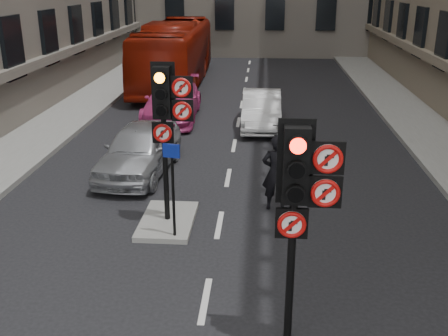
# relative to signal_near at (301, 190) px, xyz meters

# --- Properties ---
(pavement_left) EXTENTS (3.00, 50.00, 0.16)m
(pavement_left) POSITION_rel_signal_near_xyz_m (-8.69, 11.01, -2.50)
(pavement_left) COLOR gray
(pavement_left) RESTS_ON ground
(pavement_right) EXTENTS (3.00, 50.00, 0.16)m
(pavement_right) POSITION_rel_signal_near_xyz_m (5.71, 11.01, -2.50)
(pavement_right) COLOR gray
(pavement_right) RESTS_ON ground
(centre_island) EXTENTS (1.20, 2.00, 0.12)m
(centre_island) POSITION_rel_signal_near_xyz_m (-2.69, 4.01, -2.52)
(centre_island) COLOR gray
(centre_island) RESTS_ON ground
(signal_near) EXTENTS (0.91, 0.40, 3.58)m
(signal_near) POSITION_rel_signal_near_xyz_m (0.00, 0.00, 0.00)
(signal_near) COLOR black
(signal_near) RESTS_ON ground
(signal_far) EXTENTS (0.91, 0.40, 3.58)m
(signal_far) POSITION_rel_signal_near_xyz_m (-2.60, 4.00, 0.12)
(signal_far) COLOR black
(signal_far) RESTS_ON centre_island
(car_silver) EXTENTS (2.05, 4.36, 1.44)m
(car_silver) POSITION_rel_signal_near_xyz_m (-4.04, 7.23, -1.86)
(car_silver) COLOR #AAACB2
(car_silver) RESTS_ON ground
(car_white) EXTENTS (1.42, 4.05, 1.33)m
(car_white) POSITION_rel_signal_near_xyz_m (-0.59, 12.41, -1.92)
(car_white) COLOR silver
(car_white) RESTS_ON ground
(car_pink) EXTENTS (2.19, 5.01, 1.43)m
(car_pink) POSITION_rel_signal_near_xyz_m (-4.13, 13.31, -1.87)
(car_pink) COLOR #CD3C84
(car_pink) RESTS_ON ground
(bus_red) EXTENTS (2.88, 11.61, 3.22)m
(bus_red) POSITION_rel_signal_near_xyz_m (-5.14, 20.31, -0.97)
(bus_red) COLOR maroon
(bus_red) RESTS_ON ground
(motorcycle) EXTENTS (0.64, 1.66, 0.97)m
(motorcycle) POSITION_rel_signal_near_xyz_m (0.04, 9.74, -2.10)
(motorcycle) COLOR black
(motorcycle) RESTS_ON ground
(motorcyclist) EXTENTS (0.69, 0.46, 1.89)m
(motorcyclist) POSITION_rel_signal_near_xyz_m (-0.20, 5.01, -1.64)
(motorcyclist) COLOR black
(motorcyclist) RESTS_ON ground
(info_sign) EXTENTS (0.36, 0.13, 2.08)m
(info_sign) POSITION_rel_signal_near_xyz_m (-2.39, 3.19, -1.12)
(info_sign) COLOR black
(info_sign) RESTS_ON centre_island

